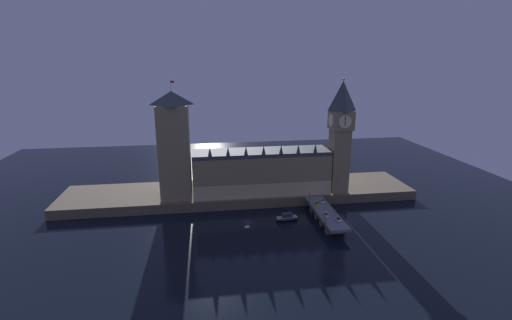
% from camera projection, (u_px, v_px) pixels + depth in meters
% --- Properties ---
extents(ground_plane, '(400.00, 400.00, 0.00)m').
position_uv_depth(ground_plane, '(247.00, 222.00, 202.58)').
color(ground_plane, black).
extents(embankment, '(220.00, 42.00, 5.82)m').
position_uv_depth(embankment, '(240.00, 193.00, 239.01)').
color(embankment, brown).
rests_on(embankment, ground_plane).
extents(parliament_hall, '(83.38, 22.27, 31.81)m').
position_uv_depth(parliament_hall, '(261.00, 171.00, 229.29)').
color(parliament_hall, '#8E7A56').
rests_on(parliament_hall, embankment).
extents(clock_tower, '(13.21, 13.32, 69.79)m').
position_uv_depth(clock_tower, '(340.00, 133.00, 225.34)').
color(clock_tower, '#8E7A56').
rests_on(clock_tower, embankment).
extents(victoria_tower, '(18.18, 18.18, 69.13)m').
position_uv_depth(victoria_tower, '(174.00, 145.00, 216.18)').
color(victoria_tower, '#8E7A56').
rests_on(victoria_tower, embankment).
extents(bridge, '(10.61, 46.00, 5.93)m').
position_uv_depth(bridge, '(326.00, 215.00, 202.74)').
color(bridge, slate).
rests_on(bridge, ground_plane).
extents(car_northbound_lead, '(1.95, 3.84, 1.39)m').
position_uv_depth(car_northbound_lead, '(316.00, 204.00, 211.18)').
color(car_northbound_lead, yellow).
rests_on(car_northbound_lead, bridge).
extents(car_northbound_trail, '(1.95, 3.98, 1.56)m').
position_uv_depth(car_northbound_trail, '(326.00, 215.00, 195.48)').
color(car_northbound_trail, silver).
rests_on(car_northbound_trail, bridge).
extents(car_southbound_lead, '(2.05, 4.67, 1.38)m').
position_uv_depth(car_southbound_lead, '(338.00, 219.00, 190.60)').
color(car_southbound_lead, silver).
rests_on(car_southbound_lead, bridge).
extents(car_southbound_trail, '(1.86, 3.87, 1.39)m').
position_uv_depth(car_southbound_trail, '(322.00, 201.00, 215.03)').
color(car_southbound_trail, white).
rests_on(car_southbound_trail, bridge).
extents(pedestrian_near_rail, '(0.38, 0.38, 1.86)m').
position_uv_depth(pedestrian_near_rail, '(325.00, 219.00, 190.27)').
color(pedestrian_near_rail, black).
rests_on(pedestrian_near_rail, bridge).
extents(pedestrian_mid_walk, '(0.38, 0.38, 1.68)m').
position_uv_depth(pedestrian_mid_walk, '(336.00, 211.00, 200.67)').
color(pedestrian_mid_walk, black).
rests_on(pedestrian_mid_walk, bridge).
extents(street_lamp_near, '(1.34, 0.60, 6.91)m').
position_uv_depth(street_lamp_near, '(326.00, 216.00, 186.31)').
color(street_lamp_near, '#2D3333').
rests_on(street_lamp_near, bridge).
extents(street_lamp_far, '(1.34, 0.60, 7.00)m').
position_uv_depth(street_lamp_far, '(310.00, 195.00, 214.38)').
color(street_lamp_far, '#2D3333').
rests_on(street_lamp_far, bridge).
extents(boat_upstream, '(13.18, 5.62, 4.34)m').
position_uv_depth(boat_upstream, '(287.00, 218.00, 204.60)').
color(boat_upstream, '#1E2842').
rests_on(boat_upstream, ground_plane).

